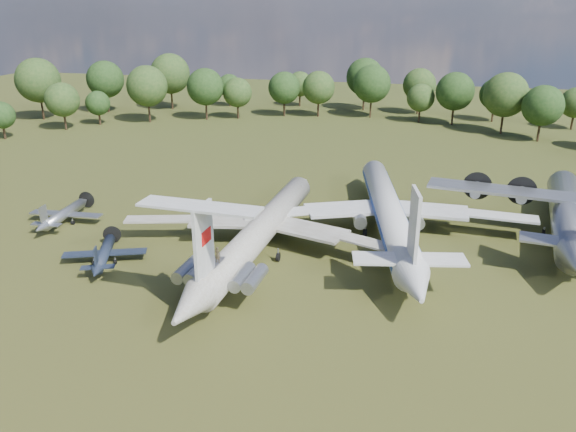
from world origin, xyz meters
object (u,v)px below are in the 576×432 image
(an12_transport, at_px, (567,219))
(person_on_il62, at_px, (217,255))
(tu104_jet, at_px, (388,217))
(small_prop_west, at_px, (104,256))
(small_prop_northwest, at_px, (64,216))
(il62_airliner, at_px, (261,235))

(an12_transport, distance_m, person_on_il62, 46.05)
(tu104_jet, relative_size, person_on_il62, 30.36)
(small_prop_west, relative_size, person_on_il62, 7.84)
(an12_transport, bearing_deg, small_prop_northwest, -162.34)
(an12_transport, relative_size, person_on_il62, 24.07)
(tu104_jet, xyz_separation_m, person_on_il62, (-15.03, -22.11, 2.91))
(an12_transport, xyz_separation_m, small_prop_west, (-53.70, -21.14, -1.67))
(small_prop_northwest, bearing_deg, an12_transport, 5.82)
(small_prop_northwest, bearing_deg, person_on_il62, -32.49)
(il62_airliner, bearing_deg, tu104_jet, 35.41)
(tu104_jet, height_order, an12_transport, an12_transport)
(small_prop_west, bearing_deg, small_prop_northwest, 119.16)
(small_prop_northwest, xyz_separation_m, person_on_il62, (28.37, -15.53, 4.41))
(il62_airliner, bearing_deg, person_on_il62, -90.00)
(person_on_il62, bearing_deg, small_prop_northwest, -22.89)
(il62_airliner, height_order, person_on_il62, person_on_il62)
(small_prop_northwest, relative_size, person_on_il62, 8.41)
(tu104_jet, distance_m, an12_transport, 22.86)
(il62_airliner, bearing_deg, small_prop_west, -153.79)
(an12_transport, relative_size, small_prop_west, 3.07)
(an12_transport, bearing_deg, il62_airliner, -151.40)
(il62_airliner, xyz_separation_m, small_prop_west, (-16.88, -7.33, -1.35))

